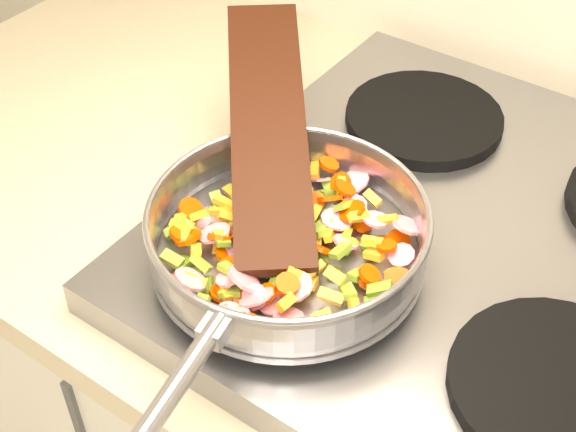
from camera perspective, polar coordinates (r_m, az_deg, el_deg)
The scene contains 7 objects.
cooktop at distance 0.87m, azimuth 13.18°, elevation -2.26°, with size 0.60×0.60×0.04m, color #939399.
grate_fl at distance 0.80m, azimuth 0.19°, elevation -2.57°, with size 0.19×0.19×0.02m, color black.
grate_fr at distance 0.74m, azimuth 18.70°, elevation -11.43°, with size 0.19×0.19×0.02m, color black.
grate_bl at distance 0.99m, azimuth 9.64°, elevation 6.87°, with size 0.19×0.19×0.02m, color black.
saute_pan at distance 0.76m, azimuth -0.08°, elevation -1.21°, with size 0.31×0.48×0.06m.
vegetable_heap at distance 0.77m, azimuth -0.54°, elevation -1.93°, with size 0.25×0.26×0.05m.
wooden_spatula at distance 0.83m, azimuth -1.41°, elevation 6.34°, with size 0.34×0.08×0.02m, color black.
Camera 1 is at (-0.51, 1.06, 1.52)m, focal length 50.00 mm.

